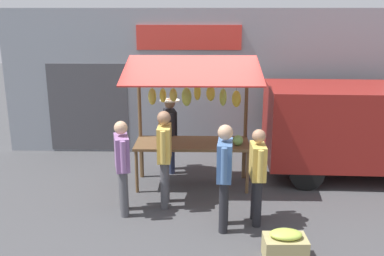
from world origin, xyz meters
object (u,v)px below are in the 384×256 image
Objects in this scene: parked_van at (368,123)px; produce_crate_near at (285,246)px; shopper_in_grey_tee at (225,169)px; shopper_with_ponytail at (164,151)px; vendor_with_sunhat at (170,129)px; shopper_with_shopping_bag at (122,161)px; shopper_in_striped_shirt at (257,170)px; market_stall at (194,107)px.

parked_van is 7.43× the size of produce_crate_near.
shopper_in_grey_tee is 0.99× the size of shopper_with_ponytail.
shopper_with_shopping_bag is at bearing -31.30° from vendor_with_sunhat.
shopper_in_striped_shirt is 2.22m from shopper_with_shopping_bag.
parked_van is (-4.03, -1.52, 0.12)m from shopper_with_ponytail.
parked_van reaches higher than shopper_in_grey_tee.
shopper_in_grey_tee is at bearing 105.29° from market_stall.
shopper_in_striped_shirt is (-1.54, 2.30, -0.03)m from vendor_with_sunhat.
shopper_with_shopping_bag is at bearing 48.31° from market_stall.
shopper_in_grey_tee is at bearing -47.17° from produce_crate_near.
shopper_in_grey_tee reaches higher than shopper_with_shopping_bag.
vendor_with_sunhat is at bearing -53.30° from market_stall.
shopper_in_striped_shirt is at bearing 42.82° from parked_van.
shopper_with_ponytail is at bearing 23.03° from parked_van.
produce_crate_near is (2.24, 3.22, -0.92)m from parked_van.
vendor_with_sunhat is 2.70m from shopper_in_grey_tee.
market_stall is at bearing 20.75° from shopper_in_grey_tee.
shopper_with_ponytail is (1.52, -0.62, 0.10)m from shopper_in_striped_shirt.
vendor_with_sunhat reaches higher than produce_crate_near.
shopper_in_striped_shirt is 2.61× the size of produce_crate_near.
parked_van is at bearing -69.92° from shopper_with_ponytail.
parked_van is 4.03m from produce_crate_near.
parked_van is at bearing -171.44° from market_stall.
shopper_in_grey_tee is 1.29m from shopper_with_ponytail.
produce_crate_near is at bearing -133.94° from shopper_with_ponytail.
shopper_in_striped_shirt is (-1.03, 1.61, -0.66)m from market_stall.
produce_crate_near is at bearing -166.02° from shopper_in_striped_shirt.
shopper_in_grey_tee is at bearing 40.03° from parked_van.
shopper_with_ponytail reaches higher than vendor_with_sunhat.
market_stall is 1.57× the size of vendor_with_sunhat.
vendor_with_sunhat is 3.90m from produce_crate_near.
vendor_with_sunhat is at bearing -61.71° from produce_crate_near.
shopper_in_striped_shirt is at bearing -112.65° from shopper_with_ponytail.
vendor_with_sunhat is 0.99× the size of shopper_with_shopping_bag.
shopper_with_ponytail is (-0.68, -0.33, 0.07)m from shopper_with_shopping_bag.
shopper_in_grey_tee is (-1.01, 2.50, 0.05)m from vendor_with_sunhat.
shopper_with_ponytail is (0.99, -0.83, 0.01)m from shopper_in_grey_tee.
shopper_in_grey_tee is 1.05× the size of shopper_with_shopping_bag.
vendor_with_sunhat is 4.06m from parked_van.
vendor_with_sunhat is 0.93× the size of shopper_with_ponytail.
market_stall is at bearing 10.93° from parked_van.
parked_van is (-4.05, 0.16, 0.19)m from vendor_with_sunhat.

